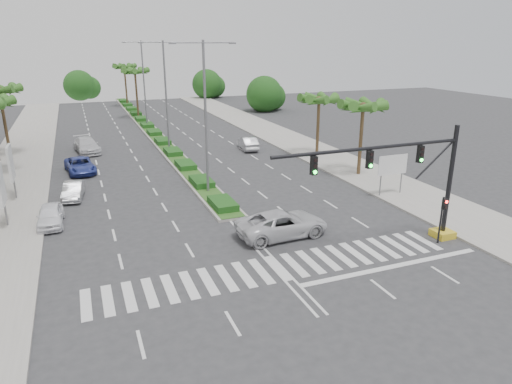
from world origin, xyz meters
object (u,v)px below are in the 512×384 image
car_parked_b (73,190)px  car_parked_d (87,145)px  car_parked_a (50,216)px  car_crossing (282,224)px  car_right (248,143)px  car_parked_c (80,165)px

car_parked_b → car_parked_d: size_ratio=0.70×
car_parked_a → car_crossing: car_crossing is taller
car_parked_d → car_right: size_ratio=1.25×
car_parked_d → car_right: bearing=-24.7°
car_parked_a → car_parked_d: (3.14, 21.68, 0.13)m
car_parked_b → car_right: 21.96m
car_parked_b → car_parked_c: car_parked_c is taller
car_parked_b → car_parked_d: (1.63, 16.31, 0.17)m
car_parked_c → car_crossing: (11.62, -20.53, 0.11)m
car_right → car_parked_a: bearing=45.4°
car_parked_a → car_parked_c: size_ratio=0.79×
car_parked_c → car_parked_d: (0.92, 8.57, 0.11)m
car_parked_a → car_parked_b: bearing=75.9°
car_crossing → car_right: car_crossing is taller
car_crossing → car_right: bearing=-17.8°
car_parked_b → car_crossing: 17.77m
car_parked_d → car_crossing: size_ratio=0.95×
car_parked_d → car_crossing: bearing=-77.7°
car_parked_b → car_right: car_right is taller
car_parked_a → car_right: (20.48, 16.45, 0.06)m
car_parked_c → car_crossing: size_ratio=0.86×
car_parked_d → car_right: car_parked_d is taller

